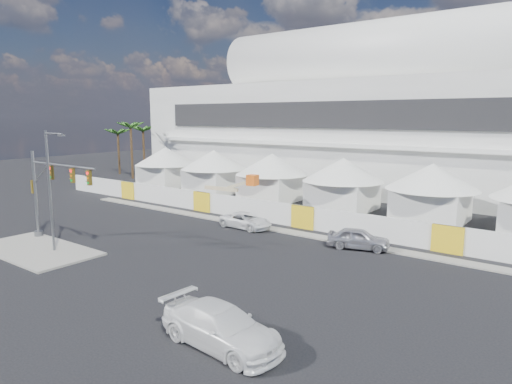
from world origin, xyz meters
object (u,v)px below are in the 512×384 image
Objects in this scene: sedan_silver at (358,238)px; boom_lift at (216,199)px; pickup_near at (221,327)px; traffic_mast at (48,192)px; pickup_curb at (246,221)px; streetlight_median at (51,183)px.

boom_lift is (-18.37, 4.89, 0.27)m from sedan_silver.
pickup_near is at bearing 168.53° from sedan_silver.
traffic_mast is (-21.44, 4.35, 3.08)m from pickup_near.
sedan_silver reaches higher than pickup_curb.
sedan_silver is 17.00m from pickup_near.
boom_lift is (-19.82, 21.83, 0.17)m from pickup_near.
boom_lift reaches higher than pickup_curb.
sedan_silver is at bearing 8.78° from pickup_near.
traffic_mast is 17.80m from boom_lift.
traffic_mast is at bearing 145.36° from pickup_curb.
boom_lift is (-1.49, 18.87, -4.02)m from streetlight_median.
streetlight_median is 19.35m from boom_lift.
boom_lift reaches higher than sedan_silver.
boom_lift is at bearing 46.13° from pickup_near.
pickup_near is 29.48m from boom_lift.
streetlight_median is (3.12, -1.38, 1.11)m from traffic_mast.
pickup_curb is at bearing 39.25° from pickup_near.
traffic_mast is 3.59m from streetlight_median.
pickup_curb is 15.89m from streetlight_median.
pickup_curb is (-10.50, -0.10, -0.10)m from sedan_silver.
traffic_mast is 1.11× the size of boom_lift.
sedan_silver is 10.51m from pickup_curb.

